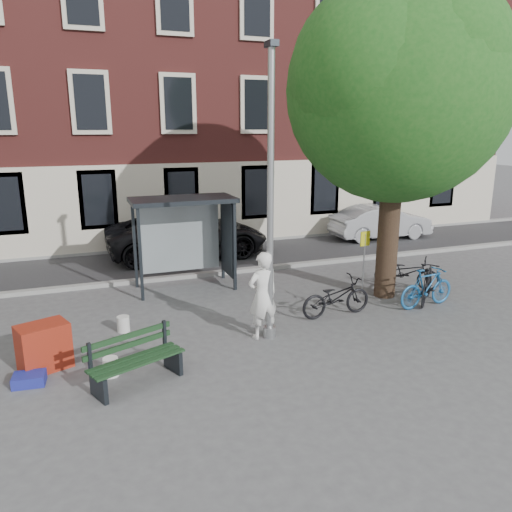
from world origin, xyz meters
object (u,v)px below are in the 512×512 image
at_px(bike_a, 336,297).
at_px(bike_d, 427,284).
at_px(car_silver, 381,222).
at_px(notice_sign, 364,250).
at_px(bike_b, 427,288).
at_px(red_stand, 44,347).
at_px(painter, 263,295).
at_px(lamppost, 270,213).
at_px(bike_c, 407,272).
at_px(car_dark, 188,234).
at_px(bus_shelter, 196,221).
at_px(bench, 136,362).

bearing_deg(bike_a, bike_d, -92.08).
relative_size(car_silver, notice_sign, 2.36).
height_order(bike_b, red_stand, bike_b).
bearing_deg(notice_sign, painter, -161.74).
bearing_deg(lamppost, bike_a, 17.49).
bearing_deg(notice_sign, bike_a, -149.22).
bearing_deg(bike_d, painter, 53.36).
distance_m(bike_c, car_dark, 7.71).
bearing_deg(notice_sign, bus_shelter, 143.29).
xyz_separation_m(bike_b, car_silver, (3.53, 7.36, 0.17)).
distance_m(bus_shelter, bike_d, 6.51).
relative_size(bike_a, bike_d, 1.11).
bearing_deg(car_dark, car_silver, -89.53).
xyz_separation_m(lamppost, bike_d, (4.73, 0.67, -2.28)).
xyz_separation_m(painter, car_silver, (8.17, 7.70, -0.28)).
distance_m(bench, red_stand, 1.97).
height_order(bike_c, car_dark, car_dark).
bearing_deg(bike_b, car_dark, 25.70).
relative_size(lamppost, red_stand, 6.79).
bearing_deg(bus_shelter, bike_d, -32.77).
relative_size(bus_shelter, bike_b, 1.66).
relative_size(bike_b, bike_d, 1.03).
relative_size(lamppost, bus_shelter, 2.14).
bearing_deg(car_silver, bench, 129.62).
distance_m(bus_shelter, car_silver, 9.45).
bearing_deg(bike_c, car_silver, 14.11).
xyz_separation_m(painter, bike_d, (4.88, 0.62, -0.47)).
height_order(bike_d, notice_sign, notice_sign).
distance_m(lamppost, bus_shelter, 4.24).
relative_size(bench, notice_sign, 1.03).
height_order(lamppost, bus_shelter, lamppost).
xyz_separation_m(bike_d, notice_sign, (-1.23, 1.16, 0.76)).
distance_m(lamppost, notice_sign, 4.24).
bearing_deg(bike_d, bike_c, -54.78).
distance_m(bench, car_silver, 14.14).
bearing_deg(bike_b, car_silver, -32.22).
distance_m(bus_shelter, notice_sign, 4.75).
distance_m(bike_a, bike_b, 2.51).
bearing_deg(bike_a, bike_b, -98.44).
height_order(painter, red_stand, painter).
distance_m(bike_d, car_silver, 7.81).
bearing_deg(bus_shelter, lamppost, -81.57).
distance_m(bike_b, car_dark, 8.60).
relative_size(bench, red_stand, 2.02).
bearing_deg(painter, bus_shelter, -93.67).
height_order(bike_c, bike_d, bike_d).
relative_size(bench, bike_b, 1.06).
bearing_deg(car_silver, bus_shelter, 113.89).
bearing_deg(bus_shelter, bench, -115.00).
bearing_deg(bike_b, bus_shelter, 47.32).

